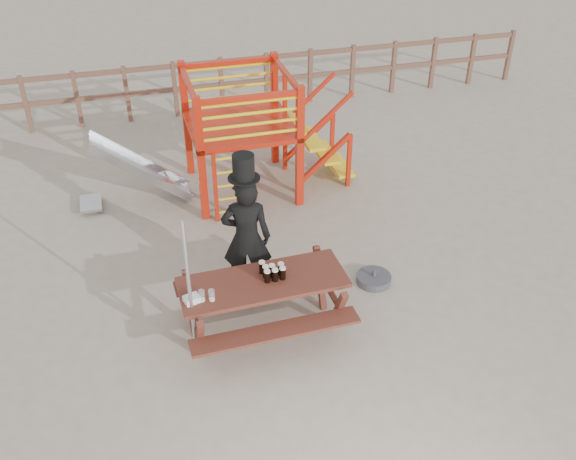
{
  "coord_description": "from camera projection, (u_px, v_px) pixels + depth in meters",
  "views": [
    {
      "loc": [
        -1.7,
        -6.08,
        5.72
      ],
      "look_at": [
        0.24,
        0.8,
        0.89
      ],
      "focal_mm": 40.0,
      "sensor_mm": 36.0,
      "label": 1
    }
  ],
  "objects": [
    {
      "name": "playground_fort",
      "position": [
        236.0,
        133.0,
        10.72
      ],
      "size": [
        4.71,
        1.84,
        2.1
      ],
      "color": "#B51E0C",
      "rests_on": "ground"
    },
    {
      "name": "man_with_hat",
      "position": [
        246.0,
        235.0,
        8.42
      ],
      "size": [
        0.74,
        0.58,
        2.13
      ],
      "rotation": [
        0.0,
        0.0,
        2.89
      ],
      "color": "black",
      "rests_on": "ground"
    },
    {
      "name": "stout_pints",
      "position": [
        272.0,
        272.0,
        7.88
      ],
      "size": [
        0.29,
        0.28,
        0.17
      ],
      "color": "black",
      "rests_on": "picnic_table"
    },
    {
      "name": "ground",
      "position": [
        287.0,
        322.0,
        8.43
      ],
      "size": [
        60.0,
        60.0,
        0.0
      ],
      "primitive_type": "plane",
      "color": "tan",
      "rests_on": "ground"
    },
    {
      "name": "paper_bag",
      "position": [
        192.0,
        299.0,
        7.52
      ],
      "size": [
        0.21,
        0.18,
        0.08
      ],
      "primitive_type": "cube",
      "rotation": [
        0.0,
        0.0,
        0.28
      ],
      "color": "white",
      "rests_on": "picnic_table"
    },
    {
      "name": "metal_pole",
      "position": [
        190.0,
        293.0,
        7.36
      ],
      "size": [
        0.04,
        0.04,
        1.99
      ],
      "primitive_type": "cylinder",
      "color": "#B2B2B7",
      "rests_on": "ground"
    },
    {
      "name": "parasol_base",
      "position": [
        374.0,
        279.0,
        9.09
      ],
      "size": [
        0.49,
        0.49,
        0.21
      ],
      "color": "#3D3D43",
      "rests_on": "ground"
    },
    {
      "name": "picnic_table",
      "position": [
        263.0,
        299.0,
        8.04
      ],
      "size": [
        2.1,
        1.47,
        0.8
      ],
      "rotation": [
        0.0,
        0.0,
        0.02
      ],
      "color": "maroon",
      "rests_on": "ground"
    },
    {
      "name": "back_fence",
      "position": [
        198.0,
        81.0,
        13.61
      ],
      "size": [
        15.09,
        0.09,
        1.2
      ],
      "color": "brown",
      "rests_on": "ground"
    },
    {
      "name": "empty_glasses",
      "position": [
        207.0,
        296.0,
        7.52
      ],
      "size": [
        0.19,
        0.1,
        0.15
      ],
      "color": "silver",
      "rests_on": "picnic_table"
    }
  ]
}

